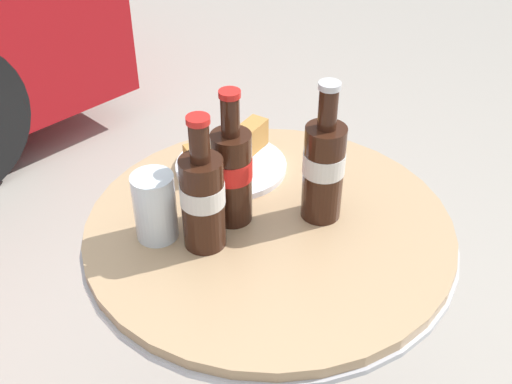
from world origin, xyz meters
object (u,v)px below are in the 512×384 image
object	(u,v)px
cola_bottle_left	(232,172)
lunch_plate_near	(230,158)
cola_bottle_center	(203,197)
cola_bottle_right	(324,167)
bistro_table	(268,294)
drinking_glass	(155,209)

from	to	relation	value
cola_bottle_left	lunch_plate_near	world-z (taller)	cola_bottle_left
cola_bottle_center	lunch_plate_near	size ratio (longest dim) A/B	1.11
cola_bottle_right	cola_bottle_center	distance (m)	0.21
cola_bottle_left	cola_bottle_center	world-z (taller)	cola_bottle_left
lunch_plate_near	bistro_table	bearing A→B (deg)	-112.94
drinking_glass	cola_bottle_right	bearing A→B (deg)	-34.45
drinking_glass	cola_bottle_center	bearing A→B (deg)	-59.31
cola_bottle_right	drinking_glass	world-z (taller)	cola_bottle_right
cola_bottle_center	cola_bottle_right	bearing A→B (deg)	-24.93
cola_bottle_left	cola_bottle_center	size ratio (longest dim) A/B	1.03
cola_bottle_left	cola_bottle_right	xyz separation A→B (m)	(0.11, -0.10, 0.00)
cola_bottle_center	drinking_glass	xyz separation A→B (m)	(-0.04, 0.07, -0.04)
drinking_glass	lunch_plate_near	bearing A→B (deg)	14.01
drinking_glass	lunch_plate_near	xyz separation A→B (m)	(0.23, 0.06, -0.03)
cola_bottle_left	cola_bottle_right	bearing A→B (deg)	-42.41
lunch_plate_near	cola_bottle_left	bearing A→B (deg)	-132.75
bistro_table	lunch_plate_near	distance (m)	0.27
drinking_glass	lunch_plate_near	world-z (taller)	drinking_glass
bistro_table	cola_bottle_left	size ratio (longest dim) A/B	3.05
cola_bottle_left	lunch_plate_near	xyz separation A→B (m)	(0.11, 0.11, -0.07)
lunch_plate_near	cola_bottle_center	bearing A→B (deg)	-145.08
bistro_table	cola_bottle_left	bearing A→B (deg)	120.52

